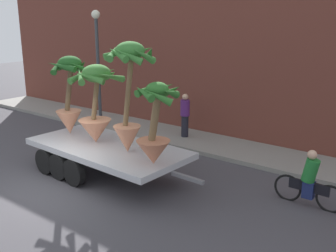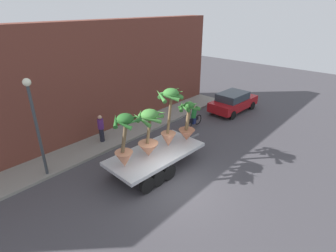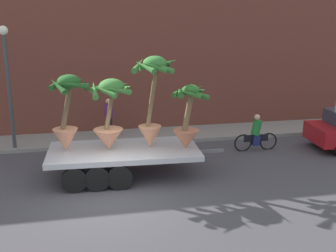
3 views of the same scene
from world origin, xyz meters
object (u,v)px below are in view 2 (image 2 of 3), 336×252
(potted_palm_middle, at_px, (170,116))
(parked_car, at_px, (233,101))
(flatbed_trailer, at_px, (152,158))
(cyclist, at_px, (194,118))
(potted_palm_rear, at_px, (149,134))
(pedestrian_near_gate, at_px, (101,128))
(potted_palm_front, at_px, (188,124))
(potted_palm_extra, at_px, (125,142))
(street_lamp, at_px, (34,116))

(potted_palm_middle, height_order, parked_car, potted_palm_middle)
(flatbed_trailer, relative_size, parked_car, 1.35)
(flatbed_trailer, bearing_deg, cyclist, 16.39)
(potted_palm_rear, distance_m, pedestrian_near_gate, 4.54)
(parked_car, relative_size, pedestrian_near_gate, 2.65)
(potted_palm_front, xyz_separation_m, cyclist, (3.40, 2.06, -1.27))
(flatbed_trailer, xyz_separation_m, cyclist, (5.78, 1.70, -0.09))
(potted_palm_middle, distance_m, potted_palm_front, 1.40)
(flatbed_trailer, xyz_separation_m, potted_palm_front, (2.38, -0.36, 1.19))
(cyclist, bearing_deg, potted_palm_middle, -158.64)
(flatbed_trailer, height_order, potted_palm_extra, potted_palm_extra)
(parked_car, bearing_deg, flatbed_trailer, -173.71)
(pedestrian_near_gate, bearing_deg, potted_palm_rear, -92.83)
(potted_palm_front, bearing_deg, potted_palm_middle, 165.92)
(parked_car, height_order, pedestrian_near_gate, pedestrian_near_gate)
(flatbed_trailer, distance_m, parked_car, 10.27)
(flatbed_trailer, height_order, parked_car, parked_car)
(flatbed_trailer, distance_m, cyclist, 6.03)
(potted_palm_middle, xyz_separation_m, pedestrian_near_gate, (-1.21, 4.45, -1.66))
(cyclist, bearing_deg, potted_palm_rear, -163.99)
(flatbed_trailer, relative_size, potted_palm_middle, 1.96)
(potted_palm_rear, distance_m, parked_car, 10.55)
(potted_palm_middle, relative_size, potted_palm_front, 1.43)
(cyclist, bearing_deg, potted_palm_extra, -167.84)
(potted_palm_extra, xyz_separation_m, pedestrian_near_gate, (1.58, 4.26, -1.19))
(parked_car, bearing_deg, potted_palm_extra, -175.12)
(flatbed_trailer, bearing_deg, potted_palm_rear, -176.18)
(parked_car, bearing_deg, pedestrian_near_gate, 162.29)
(potted_palm_rear, xyz_separation_m, parked_car, (10.40, 1.14, -1.33))
(potted_palm_extra, bearing_deg, potted_palm_middle, -4.02)
(flatbed_trailer, height_order, street_lamp, street_lamp)
(potted_palm_middle, relative_size, pedestrian_near_gate, 1.82)
(potted_palm_front, distance_m, parked_car, 8.05)
(potted_palm_middle, bearing_deg, potted_palm_rear, 177.51)
(cyclist, height_order, pedestrian_near_gate, pedestrian_near_gate)
(parked_car, xyz_separation_m, street_lamp, (-14.07, 2.42, 2.40))
(potted_palm_middle, height_order, potted_palm_front, potted_palm_middle)
(potted_palm_rear, height_order, street_lamp, street_lamp)
(potted_palm_rear, relative_size, cyclist, 1.31)
(potted_palm_middle, bearing_deg, parked_car, 7.62)
(flatbed_trailer, relative_size, potted_palm_front, 2.79)
(street_lamp, bearing_deg, potted_palm_front, -32.08)
(flatbed_trailer, distance_m, potted_palm_middle, 2.31)
(potted_palm_rear, relative_size, potted_palm_front, 1.10)
(flatbed_trailer, xyz_separation_m, parked_car, (10.21, 1.13, 0.07))
(flatbed_trailer, height_order, potted_palm_middle, potted_palm_middle)
(potted_palm_extra, relative_size, cyclist, 1.39)
(pedestrian_near_gate, relative_size, street_lamp, 0.35)
(potted_palm_rear, relative_size, parked_car, 0.53)
(flatbed_trailer, bearing_deg, potted_palm_front, -8.62)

